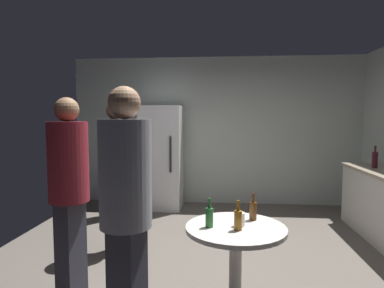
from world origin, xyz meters
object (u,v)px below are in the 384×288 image
wine_bottle_on_counter (375,159)px  beer_bottle_amber (238,219)px  beer_bottle_green (209,217)px  plastic_cup_white (240,219)px  foreground_table (236,239)px  refrigerator (162,157)px  person_in_black_shirt (116,164)px  beer_bottle_brown (253,210)px  person_in_maroon_shirt (69,182)px  person_in_white_shirt (116,157)px  person_in_gray_shirt (126,201)px

wine_bottle_on_counter → beer_bottle_amber: (-1.99, -2.24, -0.20)m
beer_bottle_green → plastic_cup_white: (0.24, 0.04, -0.03)m
beer_bottle_green → plastic_cup_white: size_ratio=2.09×
foreground_table → beer_bottle_amber: bearing=-81.2°
wine_bottle_on_counter → plastic_cup_white: (-1.97, -2.15, -0.23)m
refrigerator → beer_bottle_amber: refrigerator is taller
wine_bottle_on_counter → plastic_cup_white: bearing=-132.5°
wine_bottle_on_counter → person_in_black_shirt: (-3.35, -0.99, 0.03)m
beer_bottle_amber → beer_bottle_green: (-0.22, 0.05, 0.00)m
wine_bottle_on_counter → beer_bottle_brown: 2.72m
beer_bottle_amber → person_in_maroon_shirt: (-1.44, 0.21, 0.22)m
beer_bottle_green → person_in_white_shirt: (-1.60, 2.61, 0.14)m
wine_bottle_on_counter → person_in_white_shirt: 3.83m
wine_bottle_on_counter → person_in_gray_shirt: (-2.74, -2.67, 0.04)m
foreground_table → beer_bottle_brown: beer_bottle_brown is taller
beer_bottle_green → refrigerator: bearing=106.9°
beer_bottle_amber → person_in_gray_shirt: (-0.75, -0.43, 0.24)m
beer_bottle_brown → plastic_cup_white: size_ratio=2.09×
refrigerator → beer_bottle_amber: bearing=-69.8°
beer_bottle_brown → plastic_cup_white: bearing=-124.9°
foreground_table → person_in_maroon_shirt: person_in_maroon_shirt is taller
wine_bottle_on_counter → beer_bottle_green: bearing=-135.2°
beer_bottle_brown → person_in_white_shirt: size_ratio=0.14×
beer_bottle_green → foreground_table: bearing=9.2°
wine_bottle_on_counter → person_in_white_shirt: bearing=173.8°
wine_bottle_on_counter → foreground_table: bearing=-132.8°
beer_bottle_amber → person_in_white_shirt: 3.22m
refrigerator → person_in_white_shirt: (-0.64, -0.55, 0.06)m
plastic_cup_white → person_in_maroon_shirt: size_ratio=0.06×
foreground_table → person_in_gray_shirt: person_in_gray_shirt is taller
refrigerator → beer_bottle_green: size_ratio=7.83×
person_in_white_shirt → refrigerator: bearing=90.1°
beer_bottle_amber → plastic_cup_white: size_ratio=2.09×
beer_bottle_brown → person_in_gray_shirt: person_in_gray_shirt is taller
beer_bottle_green → person_in_white_shirt: person_in_white_shirt is taller
wine_bottle_on_counter → beer_bottle_green: (-2.21, -2.19, -0.20)m
beer_bottle_brown → person_in_maroon_shirt: 1.60m
foreground_table → beer_bottle_amber: 0.21m
beer_bottle_brown → person_in_black_shirt: (-1.50, 0.99, 0.23)m
wine_bottle_on_counter → refrigerator: bearing=163.1°
beer_bottle_brown → person_in_gray_shirt: size_ratio=0.13×
wine_bottle_on_counter → person_in_maroon_shirt: size_ratio=0.18×
beer_bottle_brown → beer_bottle_amber: bearing=-117.7°
beer_bottle_amber → beer_bottle_green: 0.23m
plastic_cup_white → wine_bottle_on_counter: bearing=47.5°
refrigerator → wine_bottle_on_counter: refrigerator is taller
foreground_table → person_in_maroon_shirt: bearing=174.7°
beer_bottle_amber → beer_bottle_brown: bearing=62.3°
refrigerator → beer_bottle_brown: (1.32, -2.94, -0.08)m
beer_bottle_amber → person_in_white_shirt: (-1.82, 2.65, 0.14)m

